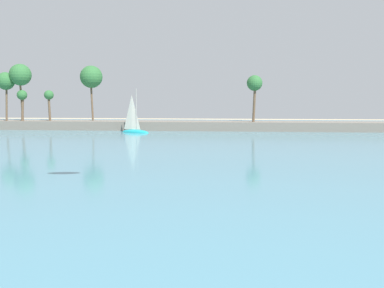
% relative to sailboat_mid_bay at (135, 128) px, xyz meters
% --- Properties ---
extents(sea, '(220.00, 114.23, 0.06)m').
position_rel_sailboat_mid_bay_xyz_m(sea, '(12.85, -10.40, -0.81)').
color(sea, teal).
rests_on(sea, ground).
extents(palm_headland, '(97.41, 6.96, 13.09)m').
position_rel_sailboat_mid_bay_xyz_m(palm_headland, '(7.35, 6.67, 1.89)').
color(palm_headland, slate).
rests_on(palm_headland, ground).
extents(sailboat_mid_bay, '(6.14, 4.14, 8.62)m').
position_rel_sailboat_mid_bay_xyz_m(sailboat_mid_bay, '(0.00, 0.00, 0.00)').
color(sailboat_mid_bay, teal).
rests_on(sailboat_mid_bay, sea).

